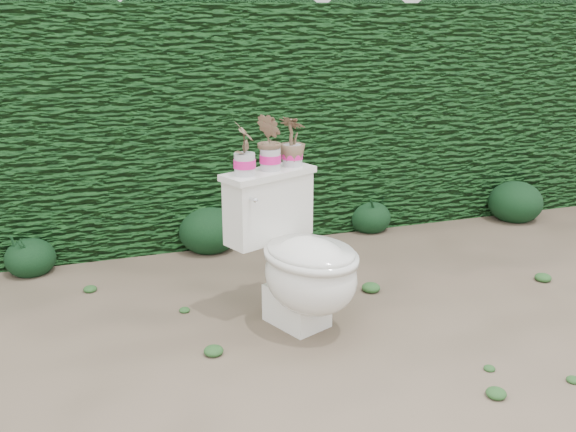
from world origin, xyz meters
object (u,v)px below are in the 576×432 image
object	(u,v)px
toilet	(300,261)
potted_plant_left	(244,150)
potted_plant_center	(270,143)
potted_plant_right	(292,142)

from	to	relation	value
toilet	potted_plant_left	distance (m)	0.61
potted_plant_left	potted_plant_center	size ratio (longest dim) A/B	0.91
potted_plant_left	potted_plant_center	distance (m)	0.16
toilet	potted_plant_left	world-z (taller)	potted_plant_left
potted_plant_left	potted_plant_right	size ratio (longest dim) A/B	1.02
potted_plant_center	toilet	bearing A→B (deg)	13.59
toilet	potted_plant_center	xyz separation A→B (m)	(-0.08, 0.23, 0.56)
potted_plant_left	potted_plant_right	distance (m)	0.31
potted_plant_right	potted_plant_center	bearing A→B (deg)	69.59
potted_plant_center	potted_plant_right	world-z (taller)	potted_plant_center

